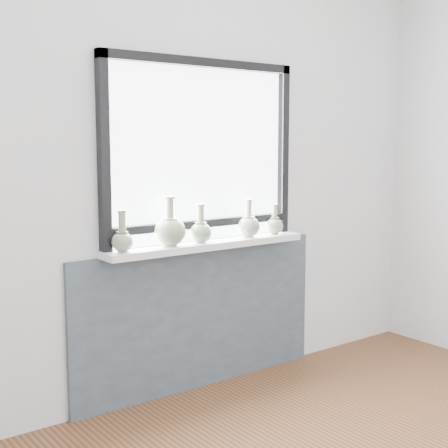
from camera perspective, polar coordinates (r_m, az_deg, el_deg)
back_wall at (r=3.68m, az=-2.43°, el=4.75°), size 3.60×0.02×2.60m
apron_panel at (r=3.80m, az=-2.10°, el=-8.49°), size 1.70×0.03×0.86m
windowsill at (r=3.64m, az=-1.51°, el=-1.92°), size 1.32×0.18×0.04m
window at (r=3.64m, az=-2.11°, el=6.95°), size 1.30×0.06×1.05m
vase_a at (r=3.33m, az=-9.27°, el=-1.36°), size 0.12×0.12×0.22m
vase_b at (r=3.47m, az=-4.97°, el=-0.55°), size 0.18×0.18×0.28m
vase_c at (r=3.59m, az=-2.14°, el=-0.60°), size 0.13×0.13×0.22m
vase_d at (r=3.80m, az=2.27°, el=-0.12°), size 0.14×0.14×0.23m
vase_e at (r=3.94m, az=4.63°, el=-0.03°), size 0.11×0.11×0.19m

